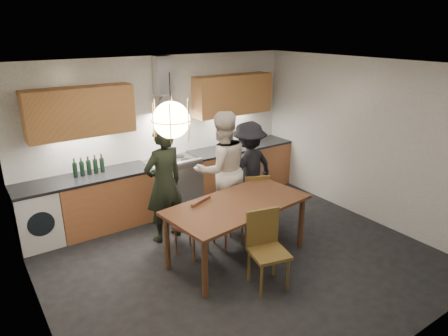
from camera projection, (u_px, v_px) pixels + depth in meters
ground at (239, 257)px, 5.58m from camera, size 5.00×5.00×0.00m
room_shell at (240, 139)px, 5.01m from camera, size 5.02×4.52×2.61m
counter_run at (174, 184)px, 6.96m from camera, size 5.00×0.62×0.90m
range_stove at (173, 185)px, 6.94m from camera, size 0.90×0.60×0.92m
wall_fixtures at (165, 102)px, 6.55m from camera, size 4.30×0.54×1.10m
pendant_lamp at (171, 120)px, 4.26m from camera, size 0.43×0.43×0.70m
dining_table at (238, 210)px, 5.35m from camera, size 2.04×1.18×0.82m
chair_back_left at (196, 223)px, 5.49m from camera, size 0.51×0.51×0.87m
chair_back_mid at (231, 218)px, 5.70m from camera, size 0.37×0.37×0.81m
chair_back_right at (255, 196)px, 6.33m from camera, size 0.52×0.52×0.87m
chair_front at (266, 243)px, 4.86m from camera, size 0.52×0.52×0.96m
person_left at (164, 184)px, 5.79m from camera, size 0.71×0.53×1.77m
person_mid at (222, 170)px, 6.24m from camera, size 0.99×0.82×1.86m
person_right at (248, 168)px, 6.68m from camera, size 1.09×0.70×1.60m
mixing_bowl at (232, 147)px, 7.38m from camera, size 0.40×0.40×0.08m
stock_pot at (256, 139)px, 7.78m from camera, size 0.19×0.19×0.13m
wine_bottles at (89, 166)px, 6.07m from camera, size 0.48×0.07×0.29m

